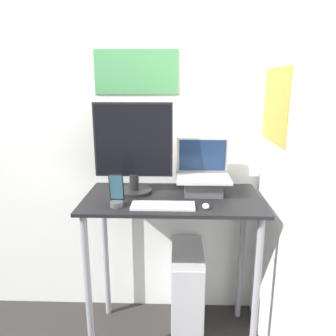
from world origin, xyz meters
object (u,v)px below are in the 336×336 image
Objects in this scene: mouse at (206,206)px; cell_phone at (116,196)px; monitor at (133,151)px; laptop at (203,180)px; keyboard at (163,206)px; computer_tower at (187,290)px.

mouse is 0.34× the size of cell_phone.
monitor reaches higher than mouse.
cell_phone is at bearing -105.53° from monitor.
laptop is at bearing 25.29° from cell_phone.
laptop is at bearing 89.75° from mouse.
cell_phone is (-0.07, -0.24, -0.20)m from monitor.
computer_tower is (0.15, 0.26, -0.71)m from keyboard.
laptop is at bearing 45.31° from keyboard.
keyboard is 0.77m from computer_tower.
laptop reaches higher than cell_phone.
monitor is at bearing 74.47° from cell_phone.
computer_tower is (-0.09, 0.27, -0.72)m from mouse.
laptop reaches higher than computer_tower.
cell_phone reaches higher than mouse.
monitor is 1.58× the size of keyboard.
laptop is 0.46m from monitor.
computer_tower is (0.40, 0.25, -0.76)m from cell_phone.
cell_phone reaches higher than computer_tower.
mouse is at bearing -2.50° from cell_phone.
keyboard is (-0.23, -0.24, -0.08)m from laptop.
mouse is 0.77m from computer_tower.
keyboard is at bearing -120.12° from computer_tower.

